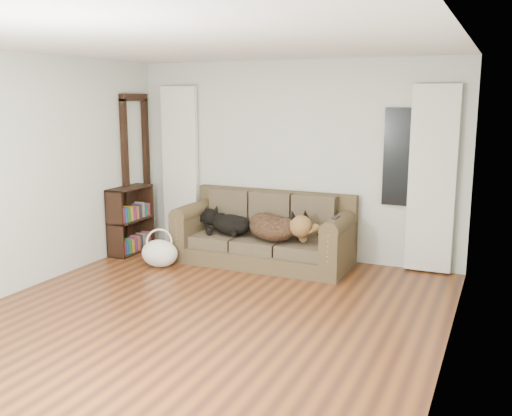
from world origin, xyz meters
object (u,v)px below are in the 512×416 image
at_px(dog_black_lab, 229,224).
at_px(tote_bag, 160,254).
at_px(bookshelf, 131,217).
at_px(sofa, 263,229).
at_px(dog_shepherd, 276,229).

distance_m(dog_black_lab, tote_bag, 0.98).
bearing_deg(bookshelf, dog_black_lab, 16.92).
bearing_deg(sofa, bookshelf, -172.24).
distance_m(sofa, bookshelf, 1.90).
height_order(dog_black_lab, tote_bag, dog_black_lab).
distance_m(sofa, dog_shepherd, 0.25).
xyz_separation_m(dog_black_lab, tote_bag, (-0.65, -0.66, -0.32)).
bearing_deg(sofa, dog_shepherd, -24.75).
relative_size(dog_black_lab, tote_bag, 1.30).
bearing_deg(bookshelf, tote_bag, -22.48).
bearing_deg(sofa, dog_black_lab, -176.26).
xyz_separation_m(sofa, tote_bag, (-1.13, -0.70, -0.29)).
relative_size(sofa, dog_black_lab, 3.59).
relative_size(sofa, tote_bag, 4.67).
bearing_deg(tote_bag, sofa, 31.65).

